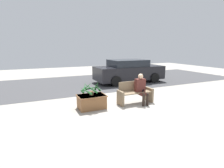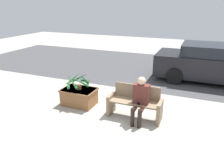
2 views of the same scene
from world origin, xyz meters
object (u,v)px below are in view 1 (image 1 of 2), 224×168
Objects in this scene: parked_car at (129,71)px; planter_box at (92,101)px; bench at (135,93)px; potted_plant at (91,88)px; person_seated at (141,87)px.

planter_box is at bearing -134.45° from parked_car.
parked_car is at bearing 63.36° from bench.
planter_box is 0.49m from potted_plant.
parked_car is (1.80, 4.13, 0.06)m from person_seated.
potted_plant is (-1.81, 0.12, 0.35)m from bench.
potted_plant is (-1.99, 0.29, 0.10)m from person_seated.
bench reaches higher than planter_box.
person_seated is 1.19× the size of planter_box.
bench is 1.80m from planter_box.
person_seated is 0.27× the size of parked_car.
planter_box is at bearing -28.38° from potted_plant.
potted_plant is at bearing 151.62° from planter_box.
person_seated is (0.18, -0.17, 0.25)m from bench.
parked_car is at bearing 45.55° from planter_box.
potted_plant is 5.39m from parked_car.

